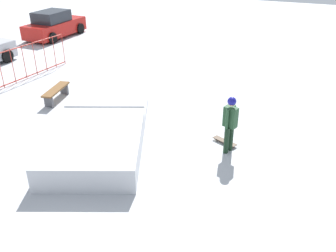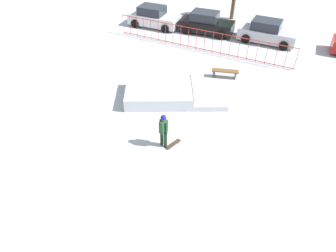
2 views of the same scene
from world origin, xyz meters
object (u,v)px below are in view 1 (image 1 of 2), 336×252
park_bench (56,92)px  parked_car_red (54,25)px  skater (230,121)px  skateboard (225,141)px  skate_ramp (98,138)px

park_bench → parked_car_red: 10.24m
skater → skateboard: skater is taller
skate_ramp → parked_car_red: size_ratio=1.45×
skateboard → skater: bearing=-40.6°
skater → park_bench: skater is taller
skate_ramp → skater: bearing=-93.5°
skateboard → park_bench: (0.72, 6.81, 0.28)m
skateboard → parked_car_red: bearing=169.7°
skater → parked_car_red: (9.14, 13.34, -0.28)m
park_bench → skater: bearing=-99.1°
park_bench → parked_car_red: parked_car_red is taller
skate_ramp → parked_car_red: parked_car_red is taller
skate_ramp → skateboard: (1.65, -3.43, -0.24)m
skateboard → park_bench: bearing=-162.7°
skateboard → skate_ramp: bearing=-131.1°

